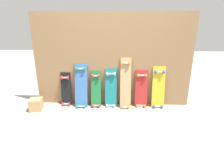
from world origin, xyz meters
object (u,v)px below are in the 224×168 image
Objects in this scene: skateboard_blue at (81,88)px; skateboard_green at (96,91)px; skateboard_teal at (111,90)px; skateboard_natural at (126,85)px; skateboard_black at (66,91)px; wooden_crate at (36,104)px; skateboard_red at (141,91)px; skateboard_yellow at (158,89)px.

skateboard_blue is 1.19× the size of skateboard_green.
skateboard_teal is 0.79× the size of skateboard_natural.
skateboard_natural is at bearing -2.05° from skateboard_black.
skateboard_natural is at bearing -1.33° from skateboard_green.
wooden_crate is (-1.31, -0.24, -0.21)m from skateboard_teal.
skateboard_natural is 1.30× the size of skateboard_red.
skateboard_blue reaches higher than skateboard_black.
skateboard_black is at bearing 179.67° from skateboard_yellow.
skateboard_yellow is (1.39, 0.03, -0.02)m from skateboard_blue.
skateboard_blue is at bearing -176.76° from skateboard_teal.
skateboard_green reaches higher than wooden_crate.
skateboard_yellow is (0.59, 0.03, -0.07)m from skateboard_natural.
skateboard_yellow is 2.19m from wooden_crate.
skateboard_black is at bearing 177.95° from skateboard_natural.
skateboard_yellow is at bearing 1.31° from skateboard_blue.
skateboard_green is 0.27m from skateboard_teal.
skateboard_blue is at bearing -178.69° from skateboard_yellow.
skateboard_teal is at bearing -0.76° from skateboard_black.
skateboard_blue is 1.09m from skateboard_red.
skateboard_blue is at bearing -177.73° from skateboard_red.
skateboard_black is 0.56m from skateboard_green.
skateboard_black is 0.70× the size of skateboard_natural.
skateboard_yellow is at bearing 0.87° from skateboard_green.
skateboard_green is at bearing 3.16° from skateboard_blue.
skateboard_blue is 0.84m from wooden_crate.
skateboard_blue is 1.15× the size of skateboard_red.
skateboard_teal is at bearing -178.67° from skateboard_red.
wooden_crate is at bearing -173.78° from skateboard_yellow.
skateboard_green is 0.89× the size of skateboard_yellow.
skateboard_green is 1.13m from skateboard_yellow.
skateboard_red reaches higher than skateboard_black.
skateboard_green is 0.97× the size of skateboard_red.
skateboard_teal is at bearing -179.91° from skateboard_yellow.
skateboard_blue is 0.88× the size of skateboard_natural.
skateboard_yellow reaches higher than skateboard_green.
skateboard_red is 1.89m from wooden_crate.
skateboard_natural reaches higher than wooden_crate.
skateboard_blue is at bearing 14.77° from wooden_crate.
skateboard_natural is at bearing -177.14° from skateboard_yellow.
skateboard_teal is at bearing 3.24° from skateboard_blue.
wooden_crate is (-0.78, -0.20, -0.25)m from skateboard_blue.
wooden_crate is at bearing -152.90° from skateboard_black.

